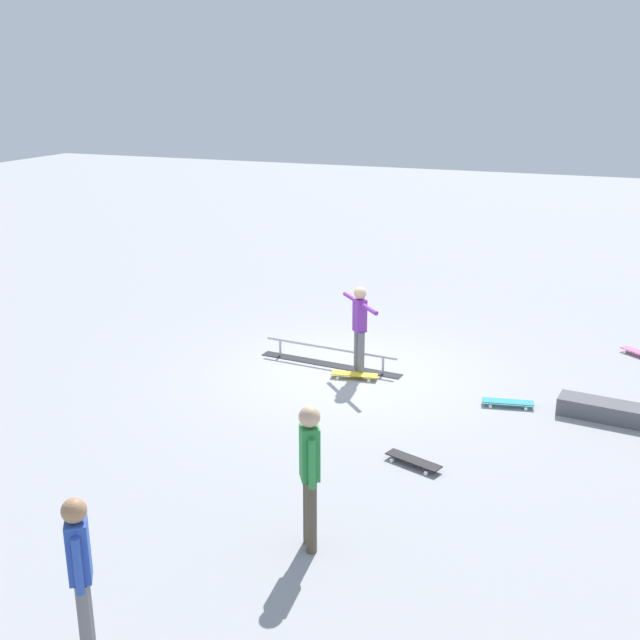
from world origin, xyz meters
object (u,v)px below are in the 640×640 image
object	(u,v)px
skateboard_main	(354,374)
bystander_blue_shirt	(81,570)
skate_ledge	(627,414)
skater_main	(360,324)
loose_skateboard_black	(413,460)
bystander_green_shirt	(310,470)
loose_skateboard_teal	(508,402)
grind_rail	(330,357)

from	to	relation	value
skateboard_main	bystander_blue_shirt	xyz separation A→B (m)	(0.08, 7.19, 0.84)
skate_ledge	bystander_blue_shirt	distance (m)	8.34
bystander_blue_shirt	skater_main	bearing A→B (deg)	-34.99
skater_main	skateboard_main	size ratio (longest dim) A/B	1.94
loose_skateboard_black	bystander_green_shirt	bearing A→B (deg)	-85.58
loose_skateboard_black	bystander_blue_shirt	bearing A→B (deg)	-92.58
skateboard_main	loose_skateboard_black	xyz separation A→B (m)	(-1.74, 2.65, 0.00)
bystander_green_shirt	loose_skateboard_teal	distance (m)	4.97
skater_main	loose_skateboard_black	distance (m)	3.44
grind_rail	skateboard_main	bearing A→B (deg)	148.32
skate_ledge	skateboard_main	world-z (taller)	skate_ledge
skateboard_main	bystander_green_shirt	bearing A→B (deg)	95.40
skate_ledge	grind_rail	bearing A→B (deg)	-7.45
skate_ledge	skater_main	distance (m)	4.47
grind_rail	skate_ledge	world-z (taller)	grind_rail
loose_skateboard_black	grind_rail	bearing A→B (deg)	146.42
grind_rail	loose_skateboard_black	xyz separation A→B (m)	(-2.36, 3.11, -0.08)
bystander_blue_shirt	bystander_green_shirt	bearing A→B (deg)	-62.34
bystander_blue_shirt	bystander_green_shirt	world-z (taller)	bystander_green_shirt
bystander_blue_shirt	grind_rail	bearing A→B (deg)	-30.22
skater_main	bystander_green_shirt	distance (m)	5.22
skater_main	bystander_green_shirt	bearing A→B (deg)	149.38
skate_ledge	loose_skateboard_black	xyz separation A→B (m)	(2.66, 2.46, -0.06)
grind_rail	bystander_green_shirt	distance (m)	5.69
bystander_green_shirt	loose_skateboard_black	world-z (taller)	bystander_green_shirt
bystander_green_shirt	loose_skateboard_black	bearing A→B (deg)	133.93
bystander_blue_shirt	loose_skateboard_teal	bearing A→B (deg)	-55.58
grind_rail	loose_skateboard_teal	distance (m)	3.33
skateboard_main	bystander_green_shirt	size ratio (longest dim) A/B	0.48
skate_ledge	loose_skateboard_black	world-z (taller)	skate_ledge
bystander_green_shirt	grind_rail	bearing A→B (deg)	167.02
skateboard_main	grind_rail	bearing A→B (deg)	-44.31
skate_ledge	loose_skateboard_black	size ratio (longest dim) A/B	2.46
loose_skateboard_black	loose_skateboard_teal	bearing A→B (deg)	88.91
grind_rail	skateboard_main	size ratio (longest dim) A/B	3.33
grind_rail	bystander_blue_shirt	size ratio (longest dim) A/B	1.69
bystander_blue_shirt	loose_skateboard_teal	size ratio (longest dim) A/B	1.96
loose_skateboard_teal	loose_skateboard_black	size ratio (longest dim) A/B	1.00
skater_main	bystander_blue_shirt	bearing A→B (deg)	136.14
bystander_blue_shirt	loose_skateboard_black	bearing A→B (deg)	-56.10
skate_ledge	loose_skateboard_teal	xyz separation A→B (m)	(1.76, 0.04, -0.06)
grind_rail	skate_ledge	bearing A→B (deg)	177.44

